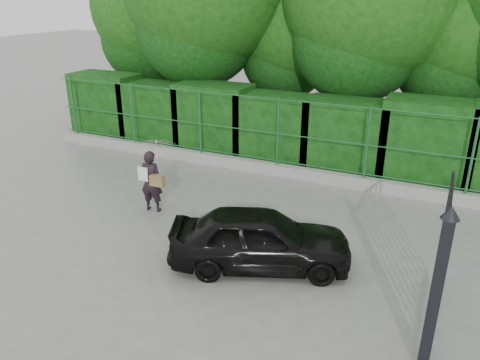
% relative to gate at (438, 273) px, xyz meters
% --- Properties ---
extents(ground, '(80.00, 80.00, 0.00)m').
position_rel_gate_xyz_m(ground, '(-4.60, 0.72, -1.19)').
color(ground, gray).
extents(kerb, '(14.00, 0.25, 0.30)m').
position_rel_gate_xyz_m(kerb, '(-4.60, 5.22, -1.04)').
color(kerb, '#9E9E99').
rests_on(kerb, ground).
extents(fence, '(14.13, 0.06, 1.80)m').
position_rel_gate_xyz_m(fence, '(-4.38, 5.22, 0.01)').
color(fence, '#1C5B2C').
rests_on(fence, kerb).
extents(hedge, '(14.20, 1.20, 2.18)m').
position_rel_gate_xyz_m(hedge, '(-4.52, 6.22, -0.16)').
color(hedge, black).
rests_on(hedge, ground).
extents(gate, '(0.22, 2.33, 2.36)m').
position_rel_gate_xyz_m(gate, '(0.00, 0.00, 0.00)').
color(gate, black).
rests_on(gate, ground).
extents(woman, '(0.87, 0.88, 1.67)m').
position_rel_gate_xyz_m(woman, '(-5.84, 2.05, -0.08)').
color(woman, black).
rests_on(woman, ground).
extents(car, '(3.45, 2.37, 1.09)m').
position_rel_gate_xyz_m(car, '(-2.89, 0.92, -0.64)').
color(car, black).
rests_on(car, ground).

